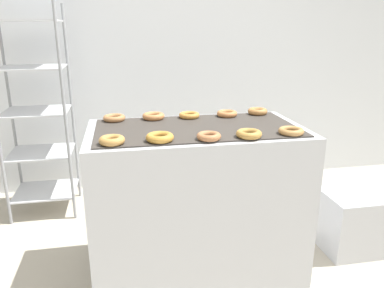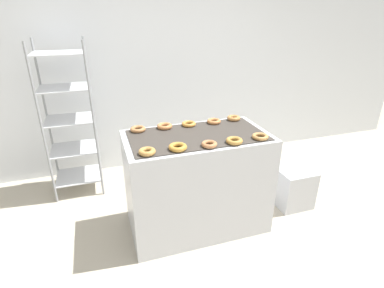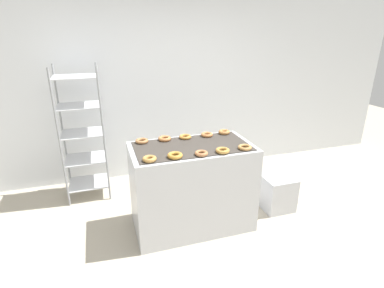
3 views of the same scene
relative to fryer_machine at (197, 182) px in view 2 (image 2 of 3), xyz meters
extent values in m
plane|color=#B2A893|center=(0.00, -0.60, -0.48)|extent=(14.00, 14.00, 0.00)
cube|color=silver|center=(0.00, 1.52, 0.92)|extent=(8.00, 0.05, 2.80)
cube|color=#B7BABF|center=(0.00, 0.00, 0.00)|extent=(1.29, 0.71, 0.96)
cube|color=#38332D|center=(0.00, 0.00, 0.48)|extent=(1.19, 0.62, 0.01)
cube|color=#262628|center=(0.35, -0.31, 0.19)|extent=(0.12, 0.07, 0.10)
cylinder|color=gray|center=(-1.37, 0.85, 0.38)|extent=(0.02, 0.02, 1.73)
cylinder|color=gray|center=(-0.87, 0.85, 0.38)|extent=(0.02, 0.02, 1.73)
cylinder|color=gray|center=(-1.37, 1.29, 0.38)|extent=(0.02, 0.02, 1.73)
cylinder|color=gray|center=(-0.87, 1.29, 0.38)|extent=(0.02, 0.02, 1.73)
cube|color=silver|center=(-1.12, 1.07, -0.31)|extent=(0.51, 0.45, 0.01)
cube|color=silver|center=(-1.12, 1.07, 0.04)|extent=(0.51, 0.45, 0.01)
cube|color=silver|center=(-1.12, 1.07, 0.40)|extent=(0.51, 0.45, 0.01)
cube|color=silver|center=(-1.12, 1.07, 0.75)|extent=(0.51, 0.45, 0.01)
cube|color=silver|center=(-1.12, 1.07, 1.10)|extent=(0.51, 0.45, 0.01)
cube|color=#B7BABF|center=(1.11, 0.01, -0.27)|extent=(0.37, 0.38, 0.43)
torus|color=#AE7D3E|center=(-0.49, -0.25, 0.50)|extent=(0.13, 0.13, 0.04)
torus|color=#B47E2F|center=(-0.25, -0.24, 0.50)|extent=(0.15, 0.15, 0.04)
torus|color=#A66A40|center=(0.01, -0.26, 0.50)|extent=(0.13, 0.13, 0.04)
torus|color=#AC7D38|center=(0.23, -0.26, 0.50)|extent=(0.14, 0.14, 0.04)
torus|color=#AC7B43|center=(0.49, -0.25, 0.50)|extent=(0.14, 0.14, 0.03)
torus|color=#A77042|center=(-0.48, 0.26, 0.50)|extent=(0.14, 0.14, 0.04)
torus|color=#B77441|center=(-0.23, 0.26, 0.50)|extent=(0.14, 0.14, 0.04)
torus|color=#BD8036|center=(0.00, 0.25, 0.50)|extent=(0.14, 0.14, 0.03)
torus|color=#B77440|center=(0.26, 0.24, 0.50)|extent=(0.14, 0.14, 0.04)
torus|color=#AD763E|center=(0.48, 0.27, 0.50)|extent=(0.13, 0.13, 0.04)
camera|label=1|loc=(-0.44, -2.12, 1.05)|focal=35.00mm
camera|label=2|loc=(-0.81, -2.32, 1.48)|focal=28.00mm
camera|label=3|loc=(-0.89, -2.79, 1.61)|focal=28.00mm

